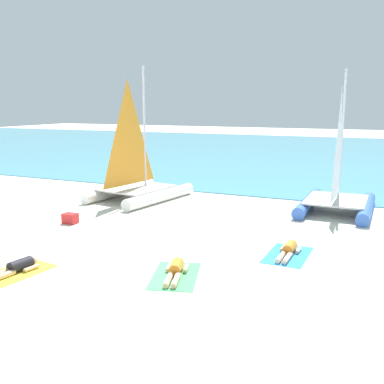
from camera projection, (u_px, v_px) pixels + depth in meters
ground_plane at (241, 197)px, 20.33m from camera, size 120.00×120.00×0.00m
ocean_water at (314, 153)px, 38.41m from camera, size 120.00×40.00×0.05m
sailboat_white at (137, 180)px, 19.63m from camera, size 3.50×4.82×5.77m
sailboat_blue at (337, 192)px, 17.33m from camera, size 2.68×4.20×5.47m
towel_center_left at (14, 273)px, 11.15m from camera, size 1.34×2.03×0.01m
sunbather_center_left at (16, 268)px, 11.18m from camera, size 0.61×1.57×0.30m
towel_center_right at (175, 276)px, 10.99m from camera, size 1.62×2.14×0.01m
sunbather_center_right at (176, 270)px, 11.03m from camera, size 0.84×1.54×0.30m
towel_rightmost at (288, 255)px, 12.50m from camera, size 1.12×1.91×0.01m
sunbather_rightmost at (289, 250)px, 12.53m from camera, size 0.55×1.56×0.30m
cooler_box at (70, 218)px, 15.80m from camera, size 0.50×0.36×0.36m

